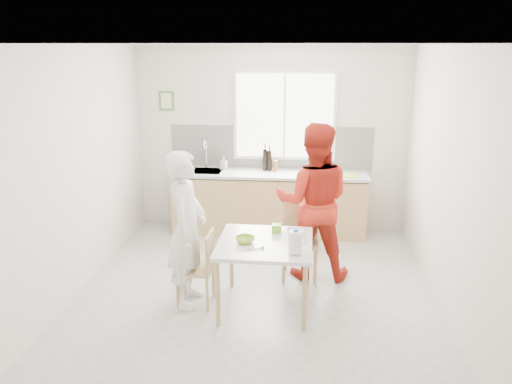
{
  "coord_description": "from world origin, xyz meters",
  "views": [
    {
      "loc": [
        0.5,
        -5.05,
        2.69
      ],
      "look_at": [
        -0.02,
        0.2,
        1.14
      ],
      "focal_mm": 35.0,
      "sensor_mm": 36.0,
      "label": 1
    }
  ],
  "objects_px": {
    "chair_left": "(201,265)",
    "chair_far": "(301,235)",
    "dining_table": "(265,248)",
    "person_red": "(313,202)",
    "bowl_green": "(245,240)",
    "wine_bottle_b": "(270,160)",
    "bowl_white": "(295,232)",
    "milk_jug": "(296,242)",
    "wine_bottle_a": "(265,160)",
    "person_white": "(187,230)"
  },
  "relations": [
    {
      "from": "chair_left",
      "to": "wine_bottle_a",
      "type": "distance_m",
      "value": 2.47
    },
    {
      "from": "chair_left",
      "to": "person_white",
      "type": "height_order",
      "value": "person_white"
    },
    {
      "from": "chair_left",
      "to": "bowl_white",
      "type": "bearing_deg",
      "value": 104.19
    },
    {
      "from": "chair_far",
      "to": "person_red",
      "type": "xyz_separation_m",
      "value": [
        0.14,
        0.01,
        0.42
      ]
    },
    {
      "from": "dining_table",
      "to": "chair_far",
      "type": "bearing_deg",
      "value": 66.08
    },
    {
      "from": "bowl_white",
      "to": "milk_jug",
      "type": "bearing_deg",
      "value": -88.27
    },
    {
      "from": "dining_table",
      "to": "chair_far",
      "type": "distance_m",
      "value": 0.91
    },
    {
      "from": "chair_left",
      "to": "wine_bottle_a",
      "type": "bearing_deg",
      "value": 168.85
    },
    {
      "from": "person_white",
      "to": "milk_jug",
      "type": "relative_size",
      "value": 7.15
    },
    {
      "from": "chair_far",
      "to": "person_white",
      "type": "distance_m",
      "value": 1.47
    },
    {
      "from": "chair_far",
      "to": "person_red",
      "type": "bearing_deg",
      "value": 5.7
    },
    {
      "from": "chair_far",
      "to": "bowl_white",
      "type": "relative_size",
      "value": 4.88
    },
    {
      "from": "bowl_white",
      "to": "wine_bottle_b",
      "type": "distance_m",
      "value": 2.16
    },
    {
      "from": "chair_left",
      "to": "chair_far",
      "type": "bearing_deg",
      "value": 128.31
    },
    {
      "from": "person_red",
      "to": "bowl_green",
      "type": "distance_m",
      "value": 1.13
    },
    {
      "from": "person_white",
      "to": "bowl_white",
      "type": "height_order",
      "value": "person_white"
    },
    {
      "from": "chair_far",
      "to": "person_white",
      "type": "xyz_separation_m",
      "value": [
        -1.18,
        -0.8,
        0.33
      ]
    },
    {
      "from": "wine_bottle_a",
      "to": "milk_jug",
      "type": "bearing_deg",
      "value": -78.93
    },
    {
      "from": "person_red",
      "to": "milk_jug",
      "type": "distance_m",
      "value": 1.13
    },
    {
      "from": "dining_table",
      "to": "person_white",
      "type": "distance_m",
      "value": 0.84
    },
    {
      "from": "chair_left",
      "to": "milk_jug",
      "type": "distance_m",
      "value": 1.13
    },
    {
      "from": "bowl_green",
      "to": "bowl_white",
      "type": "bearing_deg",
      "value": 30.15
    },
    {
      "from": "wine_bottle_b",
      "to": "chair_far",
      "type": "bearing_deg",
      "value": -72.3
    },
    {
      "from": "milk_jug",
      "to": "bowl_green",
      "type": "bearing_deg",
      "value": 156.29
    },
    {
      "from": "bowl_white",
      "to": "milk_jug",
      "type": "relative_size",
      "value": 0.81
    },
    {
      "from": "dining_table",
      "to": "milk_jug",
      "type": "relative_size",
      "value": 4.18
    },
    {
      "from": "person_red",
      "to": "wine_bottle_a",
      "type": "xyz_separation_m",
      "value": [
        -0.69,
        1.51,
        0.15
      ]
    },
    {
      "from": "chair_left",
      "to": "milk_jug",
      "type": "height_order",
      "value": "milk_jug"
    },
    {
      "from": "person_white",
      "to": "wine_bottle_a",
      "type": "height_order",
      "value": "person_white"
    },
    {
      "from": "bowl_green",
      "to": "wine_bottle_a",
      "type": "bearing_deg",
      "value": 89.84
    },
    {
      "from": "wine_bottle_a",
      "to": "bowl_white",
      "type": "bearing_deg",
      "value": -76.64
    },
    {
      "from": "chair_left",
      "to": "milk_jug",
      "type": "relative_size",
      "value": 3.45
    },
    {
      "from": "wine_bottle_a",
      "to": "wine_bottle_b",
      "type": "xyz_separation_m",
      "value": [
        0.07,
        -0.0,
        -0.01
      ]
    },
    {
      "from": "person_red",
      "to": "bowl_green",
      "type": "relative_size",
      "value": 9.37
    },
    {
      "from": "chair_far",
      "to": "bowl_green",
      "type": "height_order",
      "value": "chair_far"
    },
    {
      "from": "dining_table",
      "to": "wine_bottle_b",
      "type": "bearing_deg",
      "value": 93.06
    },
    {
      "from": "chair_far",
      "to": "wine_bottle_b",
      "type": "bearing_deg",
      "value": 108.51
    },
    {
      "from": "chair_far",
      "to": "person_white",
      "type": "height_order",
      "value": "person_white"
    },
    {
      "from": "chair_far",
      "to": "wine_bottle_a",
      "type": "relative_size",
      "value": 2.91
    },
    {
      "from": "chair_far",
      "to": "person_red",
      "type": "relative_size",
      "value": 0.5
    },
    {
      "from": "bowl_green",
      "to": "person_red",
      "type": "bearing_deg",
      "value": 51.35
    },
    {
      "from": "person_white",
      "to": "milk_jug",
      "type": "height_order",
      "value": "person_white"
    },
    {
      "from": "chair_left",
      "to": "person_white",
      "type": "xyz_separation_m",
      "value": [
        -0.13,
        0.0,
        0.39
      ]
    },
    {
      "from": "wine_bottle_b",
      "to": "person_red",
      "type": "bearing_deg",
      "value": -67.61
    },
    {
      "from": "dining_table",
      "to": "bowl_white",
      "type": "bearing_deg",
      "value": 38.99
    },
    {
      "from": "dining_table",
      "to": "person_white",
      "type": "relative_size",
      "value": 0.58
    },
    {
      "from": "dining_table",
      "to": "person_red",
      "type": "relative_size",
      "value": 0.53
    },
    {
      "from": "chair_left",
      "to": "chair_far",
      "type": "xyz_separation_m",
      "value": [
        1.05,
        0.81,
        0.07
      ]
    },
    {
      "from": "chair_left",
      "to": "chair_far",
      "type": "height_order",
      "value": "chair_far"
    },
    {
      "from": "chair_left",
      "to": "chair_far",
      "type": "distance_m",
      "value": 1.33
    }
  ]
}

